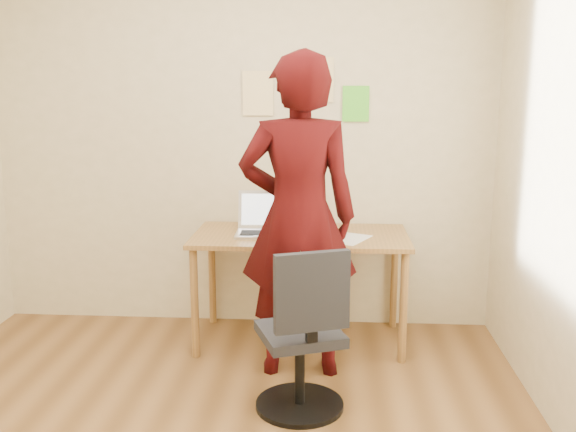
# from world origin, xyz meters

# --- Properties ---
(room) EXTENTS (3.58, 3.58, 2.78)m
(room) POSITION_xyz_m (0.00, 0.00, 1.35)
(room) COLOR brown
(room) RESTS_ON ground
(desk) EXTENTS (1.40, 0.70, 0.74)m
(desk) POSITION_xyz_m (0.43, 1.38, 0.65)
(desk) COLOR olive
(desk) RESTS_ON ground
(laptop) EXTENTS (0.37, 0.34, 0.26)m
(laptop) POSITION_xyz_m (0.19, 1.39, 0.79)
(laptop) COLOR silver
(laptop) RESTS_ON desk
(paper_sheet) EXTENTS (0.34, 0.38, 0.00)m
(paper_sheet) POSITION_xyz_m (0.74, 1.28, 0.74)
(paper_sheet) COLOR white
(paper_sheet) RESTS_ON desk
(phone) EXTENTS (0.09, 0.14, 0.01)m
(phone) POSITION_xyz_m (0.63, 1.20, 0.75)
(phone) COLOR black
(phone) RESTS_ON desk
(wall_note_left) EXTENTS (0.21, 0.00, 0.30)m
(wall_note_left) POSITION_xyz_m (0.12, 1.74, 1.64)
(wall_note_left) COLOR #FDDE97
(wall_note_left) RESTS_ON room
(wall_note_mid) EXTENTS (0.21, 0.00, 0.30)m
(wall_note_mid) POSITION_xyz_m (0.53, 1.74, 1.73)
(wall_note_mid) COLOR #FDDE97
(wall_note_mid) RESTS_ON room
(wall_note_right) EXTENTS (0.18, 0.00, 0.24)m
(wall_note_right) POSITION_xyz_m (0.79, 1.74, 1.57)
(wall_note_right) COLOR #5AD930
(wall_note_right) RESTS_ON room
(office_chair) EXTENTS (0.52, 0.53, 0.91)m
(office_chair) POSITION_xyz_m (0.49, 0.41, 0.39)
(office_chair) COLOR black
(office_chair) RESTS_ON ground
(person) EXTENTS (0.72, 0.51, 1.89)m
(person) POSITION_xyz_m (0.44, 0.93, 0.95)
(person) COLOR #320607
(person) RESTS_ON ground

